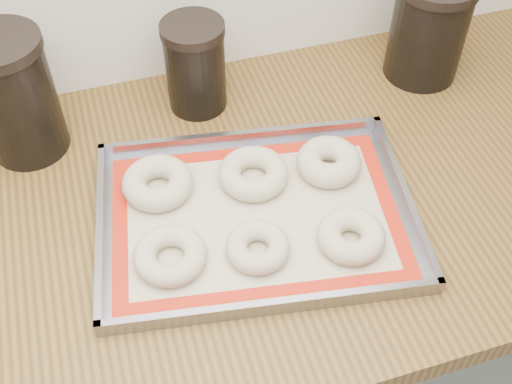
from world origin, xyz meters
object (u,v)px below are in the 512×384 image
object	(u,v)px
baking_tray	(256,216)
canister_right	(429,28)
bagel_back_right	(329,162)
bagel_front_mid	(258,247)
bagel_back_mid	(253,174)
bagel_back_left	(158,183)
canister_mid	(195,66)
bagel_front_left	(170,255)
canister_left	(15,96)
bagel_front_right	(351,236)

from	to	relation	value
baking_tray	canister_right	bearing A→B (deg)	32.10
baking_tray	bagel_back_right	world-z (taller)	bagel_back_right
bagel_front_mid	bagel_back_mid	xyz separation A→B (m)	(0.03, 0.13, 0.00)
baking_tray	bagel_back_mid	xyz separation A→B (m)	(0.02, 0.07, 0.01)
baking_tray	bagel_back_left	size ratio (longest dim) A/B	4.71
baking_tray	bagel_back_right	size ratio (longest dim) A/B	5.03
bagel_back_right	canister_mid	bearing A→B (deg)	124.87
bagel_back_mid	canister_right	size ratio (longest dim) A/B	0.58
bagel_back_right	bagel_front_left	bearing A→B (deg)	-160.00
bagel_back_mid	bagel_back_right	world-z (taller)	bagel_back_right
bagel_back_mid	canister_right	bearing A→B (deg)	25.20
canister_left	canister_mid	world-z (taller)	canister_left
bagel_front_right	bagel_back_left	bearing A→B (deg)	143.24
bagel_back_right	canister_left	world-z (taller)	canister_left
bagel_back_left	canister_left	xyz separation A→B (m)	(-0.18, 0.16, 0.08)
bagel_front_left	canister_right	xyz separation A→B (m)	(0.53, 0.29, 0.07)
bagel_back_mid	bagel_back_right	xyz separation A→B (m)	(0.12, -0.01, 0.00)
baking_tray	canister_mid	world-z (taller)	canister_mid
bagel_front_left	bagel_back_mid	size ratio (longest dim) A/B	0.95
bagel_back_right	bagel_back_left	bearing A→B (deg)	172.17
bagel_front_mid	bagel_front_left	bearing A→B (deg)	169.58
bagel_front_right	canister_mid	size ratio (longest dim) A/B	0.60
bagel_back_right	canister_right	size ratio (longest dim) A/B	0.54
bagel_front_mid	canister_right	xyz separation A→B (m)	(0.41, 0.31, 0.07)
baking_tray	bagel_back_left	world-z (taller)	bagel_back_left
canister_right	bagel_front_mid	bearing A→B (deg)	-142.78
bagel_front_mid	canister_left	xyz separation A→B (m)	(-0.29, 0.32, 0.08)
bagel_back_mid	bagel_front_left	bearing A→B (deg)	-144.04
bagel_front_right	baking_tray	bearing A→B (deg)	142.53
baking_tray	canister_mid	distance (m)	0.29
bagel_back_mid	canister_left	xyz separation A→B (m)	(-0.32, 0.19, 0.08)
bagel_front_left	bagel_back_right	bearing A→B (deg)	20.00
bagel_front_mid	canister_mid	size ratio (longest dim) A/B	0.56
bagel_front_mid	bagel_back_mid	bearing A→B (deg)	75.42
baking_tray	bagel_front_mid	distance (m)	0.07
bagel_front_left	canister_mid	xyz separation A→B (m)	(0.12, 0.32, 0.06)
bagel_front_mid	bagel_back_right	world-z (taller)	bagel_back_right
bagel_back_left	bagel_front_left	bearing A→B (deg)	-94.29
bagel_back_mid	canister_mid	bearing A→B (deg)	99.85
bagel_front_right	bagel_back_left	size ratio (longest dim) A/B	0.90
bagel_front_left	baking_tray	bearing A→B (deg)	17.36
bagel_front_right	bagel_back_mid	world-z (taller)	same
baking_tray	bagel_back_right	distance (m)	0.15
bagel_front_left	canister_right	bearing A→B (deg)	28.61
canister_mid	bagel_back_left	bearing A→B (deg)	-120.12
bagel_front_mid	bagel_back_left	xyz separation A→B (m)	(-0.11, 0.16, 0.00)
canister_mid	canister_right	bearing A→B (deg)	-4.80
bagel_front_left	bagel_front_right	xyz separation A→B (m)	(0.25, -0.04, 0.00)
bagel_front_left	bagel_back_mid	distance (m)	0.19
bagel_back_mid	canister_right	world-z (taller)	canister_right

